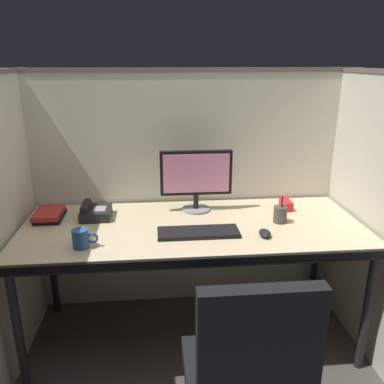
{
  "coord_description": "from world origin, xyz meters",
  "views": [
    {
      "loc": [
        -0.19,
        -1.72,
        1.62
      ],
      "look_at": [
        0.0,
        0.35,
        0.92
      ],
      "focal_mm": 36.93,
      "sensor_mm": 36.0,
      "label": 1
    }
  ],
  "objects_px": {
    "pen_cup": "(280,214)",
    "red_stapler": "(286,204)",
    "desk": "(193,234)",
    "book_stack": "(49,215)",
    "computer_mouse": "(265,233)",
    "desk_phone": "(95,212)",
    "coffee_mug": "(81,239)",
    "keyboard_main": "(198,232)",
    "monitor_center": "(196,177)"
  },
  "relations": [
    {
      "from": "desk",
      "to": "book_stack",
      "type": "height_order",
      "value": "book_stack"
    },
    {
      "from": "desk_phone",
      "to": "computer_mouse",
      "type": "bearing_deg",
      "value": -20.62
    },
    {
      "from": "desk_phone",
      "to": "coffee_mug",
      "type": "height_order",
      "value": "coffee_mug"
    },
    {
      "from": "coffee_mug",
      "to": "red_stapler",
      "type": "bearing_deg",
      "value": 20.48
    },
    {
      "from": "monitor_center",
      "to": "red_stapler",
      "type": "bearing_deg",
      "value": -1.43
    },
    {
      "from": "desk_phone",
      "to": "coffee_mug",
      "type": "xyz_separation_m",
      "value": [
        -0.01,
        -0.39,
        0.01
      ]
    },
    {
      "from": "desk",
      "to": "red_stapler",
      "type": "relative_size",
      "value": 12.67
    },
    {
      "from": "desk_phone",
      "to": "monitor_center",
      "type": "bearing_deg",
      "value": 5.98
    },
    {
      "from": "desk_phone",
      "to": "book_stack",
      "type": "xyz_separation_m",
      "value": [
        -0.26,
        0.0,
        -0.01
      ]
    },
    {
      "from": "computer_mouse",
      "to": "red_stapler",
      "type": "distance_m",
      "value": 0.46
    },
    {
      "from": "monitor_center",
      "to": "keyboard_main",
      "type": "relative_size",
      "value": 1.0
    },
    {
      "from": "keyboard_main",
      "to": "pen_cup",
      "type": "height_order",
      "value": "pen_cup"
    },
    {
      "from": "desk",
      "to": "computer_mouse",
      "type": "xyz_separation_m",
      "value": [
        0.36,
        -0.16,
        0.07
      ]
    },
    {
      "from": "desk",
      "to": "coffee_mug",
      "type": "height_order",
      "value": "coffee_mug"
    },
    {
      "from": "pen_cup",
      "to": "coffee_mug",
      "type": "height_order",
      "value": "pen_cup"
    },
    {
      "from": "desk",
      "to": "desk_phone",
      "type": "relative_size",
      "value": 10.0
    },
    {
      "from": "pen_cup",
      "to": "coffee_mug",
      "type": "bearing_deg",
      "value": -168.35
    },
    {
      "from": "book_stack",
      "to": "monitor_center",
      "type": "bearing_deg",
      "value": 4.0
    },
    {
      "from": "coffee_mug",
      "to": "keyboard_main",
      "type": "bearing_deg",
      "value": 9.59
    },
    {
      "from": "pen_cup",
      "to": "red_stapler",
      "type": "relative_size",
      "value": 1.06
    },
    {
      "from": "monitor_center",
      "to": "coffee_mug",
      "type": "distance_m",
      "value": 0.78
    },
    {
      "from": "computer_mouse",
      "to": "red_stapler",
      "type": "height_order",
      "value": "red_stapler"
    },
    {
      "from": "desk",
      "to": "red_stapler",
      "type": "distance_m",
      "value": 0.65
    },
    {
      "from": "book_stack",
      "to": "keyboard_main",
      "type": "bearing_deg",
      "value": -19.28
    },
    {
      "from": "keyboard_main",
      "to": "computer_mouse",
      "type": "distance_m",
      "value": 0.35
    },
    {
      "from": "coffee_mug",
      "to": "red_stapler",
      "type": "distance_m",
      "value": 1.25
    },
    {
      "from": "computer_mouse",
      "to": "desk_phone",
      "type": "bearing_deg",
      "value": 159.38
    },
    {
      "from": "keyboard_main",
      "to": "desk",
      "type": "bearing_deg",
      "value": 98.93
    },
    {
      "from": "pen_cup",
      "to": "book_stack",
      "type": "xyz_separation_m",
      "value": [
        -1.32,
        0.17,
        -0.02
      ]
    },
    {
      "from": "computer_mouse",
      "to": "pen_cup",
      "type": "bearing_deg",
      "value": 52.56
    },
    {
      "from": "coffee_mug",
      "to": "book_stack",
      "type": "bearing_deg",
      "value": 122.49
    },
    {
      "from": "computer_mouse",
      "to": "book_stack",
      "type": "xyz_separation_m",
      "value": [
        -1.18,
        0.35,
        0.01
      ]
    },
    {
      "from": "desk_phone",
      "to": "book_stack",
      "type": "distance_m",
      "value": 0.26
    },
    {
      "from": "pen_cup",
      "to": "red_stapler",
      "type": "height_order",
      "value": "pen_cup"
    },
    {
      "from": "desk",
      "to": "desk_phone",
      "type": "distance_m",
      "value": 0.59
    },
    {
      "from": "coffee_mug",
      "to": "desk",
      "type": "bearing_deg",
      "value": 20.05
    },
    {
      "from": "coffee_mug",
      "to": "red_stapler",
      "type": "height_order",
      "value": "coffee_mug"
    },
    {
      "from": "keyboard_main",
      "to": "desk_phone",
      "type": "xyz_separation_m",
      "value": [
        -0.58,
        0.29,
        0.02
      ]
    },
    {
      "from": "monitor_center",
      "to": "computer_mouse",
      "type": "distance_m",
      "value": 0.56
    },
    {
      "from": "desk",
      "to": "book_stack",
      "type": "distance_m",
      "value": 0.84
    },
    {
      "from": "pen_cup",
      "to": "desk_phone",
      "type": "relative_size",
      "value": 0.84
    },
    {
      "from": "desk_phone",
      "to": "book_stack",
      "type": "bearing_deg",
      "value": 179.43
    },
    {
      "from": "monitor_center",
      "to": "pen_cup",
      "type": "xyz_separation_m",
      "value": [
        0.46,
        -0.23,
        -0.17
      ]
    },
    {
      "from": "desk",
      "to": "coffee_mug",
      "type": "relative_size",
      "value": 15.08
    },
    {
      "from": "book_stack",
      "to": "computer_mouse",
      "type": "bearing_deg",
      "value": -16.45
    },
    {
      "from": "desk_phone",
      "to": "pen_cup",
      "type": "bearing_deg",
      "value": -9.12
    },
    {
      "from": "desk",
      "to": "red_stapler",
      "type": "xyz_separation_m",
      "value": [
        0.6,
        0.23,
        0.08
      ]
    },
    {
      "from": "monitor_center",
      "to": "red_stapler",
      "type": "distance_m",
      "value": 0.59
    },
    {
      "from": "desk",
      "to": "monitor_center",
      "type": "relative_size",
      "value": 4.42
    },
    {
      "from": "monitor_center",
      "to": "keyboard_main",
      "type": "height_order",
      "value": "monitor_center"
    }
  ]
}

